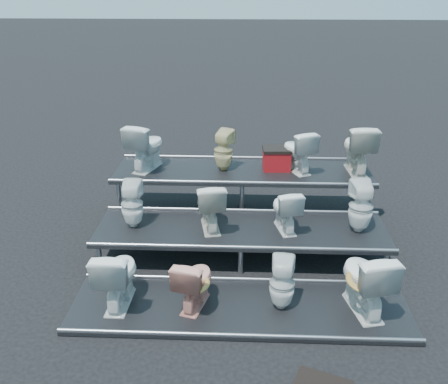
{
  "coord_description": "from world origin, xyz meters",
  "views": [
    {
      "loc": [
        0.03,
        -6.41,
        3.88
      ],
      "look_at": [
        -0.26,
        0.1,
        0.98
      ],
      "focal_mm": 40.0,
      "sensor_mm": 36.0,
      "label": 1
    }
  ],
  "objects_px": {
    "toilet_2": "(282,283)",
    "toilet_3": "(365,279)",
    "toilet_7": "(361,207)",
    "toilet_9": "(223,150)",
    "toilet_0": "(117,275)",
    "toilet_1": "(194,281)",
    "toilet_11": "(358,148)",
    "toilet_4": "(132,204)",
    "toilet_8": "(146,146)",
    "toilet_10": "(298,151)",
    "toilet_6": "(285,209)",
    "toilet_5": "(210,205)",
    "red_crate": "(277,160)"
  },
  "relations": [
    {
      "from": "toilet_8",
      "to": "toilet_10",
      "type": "distance_m",
      "value": 2.48
    },
    {
      "from": "toilet_2",
      "to": "toilet_5",
      "type": "height_order",
      "value": "toilet_5"
    },
    {
      "from": "toilet_8",
      "to": "toilet_7",
      "type": "bearing_deg",
      "value": 177.42
    },
    {
      "from": "toilet_7",
      "to": "toilet_9",
      "type": "distance_m",
      "value": 2.41
    },
    {
      "from": "toilet_5",
      "to": "toilet_10",
      "type": "xyz_separation_m",
      "value": [
        1.34,
        1.3,
        0.39
      ]
    },
    {
      "from": "red_crate",
      "to": "toilet_2",
      "type": "bearing_deg",
      "value": -93.67
    },
    {
      "from": "toilet_3",
      "to": "toilet_4",
      "type": "xyz_separation_m",
      "value": [
        -3.08,
        1.3,
        0.32
      ]
    },
    {
      "from": "toilet_3",
      "to": "toilet_5",
      "type": "distance_m",
      "value": 2.37
    },
    {
      "from": "toilet_0",
      "to": "toilet_2",
      "type": "relative_size",
      "value": 1.17
    },
    {
      "from": "toilet_6",
      "to": "toilet_9",
      "type": "distance_m",
      "value": 1.66
    },
    {
      "from": "toilet_8",
      "to": "toilet_11",
      "type": "xyz_separation_m",
      "value": [
        3.44,
        0.0,
        0.02
      ]
    },
    {
      "from": "toilet_0",
      "to": "toilet_3",
      "type": "height_order",
      "value": "toilet_3"
    },
    {
      "from": "toilet_2",
      "to": "toilet_10",
      "type": "relative_size",
      "value": 0.98
    },
    {
      "from": "toilet_3",
      "to": "toilet_11",
      "type": "bearing_deg",
      "value": -109.88
    },
    {
      "from": "toilet_0",
      "to": "toilet_3",
      "type": "xyz_separation_m",
      "value": [
        3.01,
        0.0,
        0.03
      ]
    },
    {
      "from": "toilet_4",
      "to": "toilet_5",
      "type": "distance_m",
      "value": 1.12
    },
    {
      "from": "toilet_0",
      "to": "toilet_1",
      "type": "distance_m",
      "value": 0.95
    },
    {
      "from": "toilet_2",
      "to": "toilet_9",
      "type": "relative_size",
      "value": 1.01
    },
    {
      "from": "toilet_8",
      "to": "toilet_11",
      "type": "bearing_deg",
      "value": -160.91
    },
    {
      "from": "toilet_9",
      "to": "toilet_10",
      "type": "xyz_separation_m",
      "value": [
        1.21,
        0.0,
        0.01
      ]
    },
    {
      "from": "toilet_5",
      "to": "toilet_11",
      "type": "height_order",
      "value": "toilet_11"
    },
    {
      "from": "toilet_2",
      "to": "toilet_8",
      "type": "bearing_deg",
      "value": -44.43
    },
    {
      "from": "toilet_10",
      "to": "toilet_11",
      "type": "distance_m",
      "value": 0.96
    },
    {
      "from": "toilet_0",
      "to": "toilet_5",
      "type": "bearing_deg",
      "value": -127.34
    },
    {
      "from": "toilet_8",
      "to": "toilet_9",
      "type": "distance_m",
      "value": 1.28
    },
    {
      "from": "toilet_9",
      "to": "toilet_1",
      "type": "bearing_deg",
      "value": 108.37
    },
    {
      "from": "toilet_1",
      "to": "toilet_7",
      "type": "height_order",
      "value": "toilet_7"
    },
    {
      "from": "toilet_0",
      "to": "toilet_9",
      "type": "distance_m",
      "value": 2.95
    },
    {
      "from": "red_crate",
      "to": "toilet_10",
      "type": "bearing_deg",
      "value": -14.98
    },
    {
      "from": "toilet_6",
      "to": "toilet_10",
      "type": "height_order",
      "value": "toilet_10"
    },
    {
      "from": "toilet_0",
      "to": "toilet_4",
      "type": "relative_size",
      "value": 1.15
    },
    {
      "from": "toilet_2",
      "to": "toilet_7",
      "type": "relative_size",
      "value": 0.91
    },
    {
      "from": "toilet_1",
      "to": "toilet_5",
      "type": "height_order",
      "value": "toilet_5"
    },
    {
      "from": "toilet_7",
      "to": "toilet_5",
      "type": "bearing_deg",
      "value": -5.15
    },
    {
      "from": "toilet_2",
      "to": "toilet_3",
      "type": "bearing_deg",
      "value": -173.42
    },
    {
      "from": "toilet_3",
      "to": "toilet_5",
      "type": "height_order",
      "value": "toilet_5"
    },
    {
      "from": "toilet_8",
      "to": "toilet_4",
      "type": "bearing_deg",
      "value": 109.84
    },
    {
      "from": "toilet_1",
      "to": "toilet_2",
      "type": "bearing_deg",
      "value": -165.08
    },
    {
      "from": "toilet_3",
      "to": "toilet_11",
      "type": "relative_size",
      "value": 1.05
    },
    {
      "from": "toilet_6",
      "to": "toilet_0",
      "type": "bearing_deg",
      "value": 18.15
    },
    {
      "from": "toilet_9",
      "to": "toilet_4",
      "type": "bearing_deg",
      "value": 69.67
    },
    {
      "from": "toilet_1",
      "to": "toilet_11",
      "type": "bearing_deg",
      "value": -117.92
    },
    {
      "from": "toilet_11",
      "to": "red_crate",
      "type": "distance_m",
      "value": 1.32
    },
    {
      "from": "toilet_2",
      "to": "toilet_6",
      "type": "distance_m",
      "value": 1.36
    },
    {
      "from": "toilet_11",
      "to": "toilet_7",
      "type": "bearing_deg",
      "value": 79.43
    },
    {
      "from": "toilet_6",
      "to": "toilet_10",
      "type": "xyz_separation_m",
      "value": [
        0.27,
        1.3,
        0.43
      ]
    },
    {
      "from": "toilet_2",
      "to": "red_crate",
      "type": "xyz_separation_m",
      "value": [
        0.05,
        2.67,
        0.62
      ]
    },
    {
      "from": "toilet_8",
      "to": "red_crate",
      "type": "height_order",
      "value": "toilet_8"
    },
    {
      "from": "toilet_9",
      "to": "toilet_10",
      "type": "relative_size",
      "value": 0.97
    },
    {
      "from": "toilet_0",
      "to": "red_crate",
      "type": "distance_m",
      "value": 3.42
    }
  ]
}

